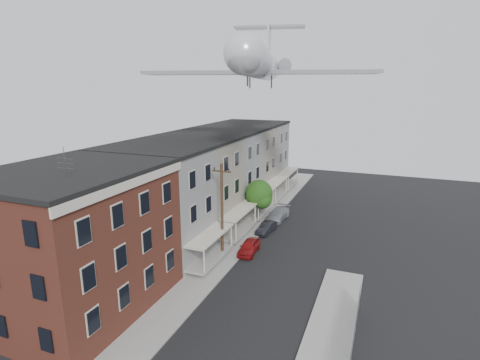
# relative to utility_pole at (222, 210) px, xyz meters

# --- Properties ---
(sidewalk_left) EXTENTS (3.00, 62.00, 0.12)m
(sidewalk_left) POSITION_rel_utility_pole_xyz_m (0.10, 6.00, -4.61)
(sidewalk_left) COLOR gray
(sidewalk_left) RESTS_ON ground
(curb_left) EXTENTS (0.15, 62.00, 0.14)m
(curb_left) POSITION_rel_utility_pole_xyz_m (1.55, 6.00, -4.60)
(curb_left) COLOR gray
(curb_left) RESTS_ON ground
(corner_building) EXTENTS (10.31, 12.30, 12.15)m
(corner_building) POSITION_rel_utility_pole_xyz_m (-6.40, -11.00, 0.49)
(corner_building) COLOR #3D1913
(corner_building) RESTS_ON ground
(row_house_a) EXTENTS (11.98, 7.00, 10.30)m
(row_house_a) POSITION_rel_utility_pole_xyz_m (-6.36, -1.50, 0.45)
(row_house_a) COLOR slate
(row_house_a) RESTS_ON ground
(row_house_b) EXTENTS (11.98, 7.00, 10.30)m
(row_house_b) POSITION_rel_utility_pole_xyz_m (-6.36, 5.50, 0.45)
(row_house_b) COLOR #6B6355
(row_house_b) RESTS_ON ground
(row_house_c) EXTENTS (11.98, 7.00, 10.30)m
(row_house_c) POSITION_rel_utility_pole_xyz_m (-6.36, 12.50, 0.45)
(row_house_c) COLOR slate
(row_house_c) RESTS_ON ground
(row_house_d) EXTENTS (11.98, 7.00, 10.30)m
(row_house_d) POSITION_rel_utility_pole_xyz_m (-6.36, 19.50, 0.45)
(row_house_d) COLOR #6B6355
(row_house_d) RESTS_ON ground
(row_house_e) EXTENTS (11.98, 7.00, 10.30)m
(row_house_e) POSITION_rel_utility_pole_xyz_m (-6.36, 26.50, 0.45)
(row_house_e) COLOR slate
(row_house_e) RESTS_ON ground
(utility_pole) EXTENTS (1.80, 0.26, 9.00)m
(utility_pole) POSITION_rel_utility_pole_xyz_m (0.00, 0.00, 0.00)
(utility_pole) COLOR black
(utility_pole) RESTS_ON ground
(street_tree) EXTENTS (3.22, 3.20, 5.20)m
(street_tree) POSITION_rel_utility_pole_xyz_m (0.33, 9.92, -1.22)
(street_tree) COLOR black
(street_tree) RESTS_ON ground
(car_near) EXTENTS (1.72, 3.87, 1.29)m
(car_near) POSITION_rel_utility_pole_xyz_m (2.00, 1.79, -4.03)
(car_near) COLOR maroon
(car_near) RESTS_ON ground
(car_mid) EXTENTS (1.62, 3.56, 1.13)m
(car_mid) POSITION_rel_utility_pole_xyz_m (2.00, 7.38, -4.11)
(car_mid) COLOR black
(car_mid) RESTS_ON ground
(car_far) EXTENTS (2.31, 4.85, 1.36)m
(car_far) POSITION_rel_utility_pole_xyz_m (2.00, 11.88, -3.99)
(car_far) COLOR gray
(car_far) RESTS_ON ground
(airplane) EXTENTS (22.76, 26.01, 7.48)m
(airplane) POSITION_rel_utility_pole_xyz_m (0.84, 8.04, 13.25)
(airplane) COLOR silver
(airplane) RESTS_ON ground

